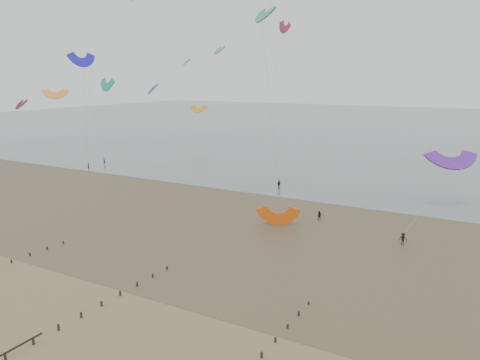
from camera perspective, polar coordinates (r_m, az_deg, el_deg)
name	(u,v)px	position (r m, az deg, el deg)	size (l,w,h in m)	color
ground	(62,303)	(52.44, -20.84, -13.84)	(500.00, 500.00, 0.00)	brown
sea_and_shore	(212,213)	(79.15, -3.47, -4.08)	(500.00, 665.00, 0.03)	#475654
kitesurfer_lead	(89,166)	(122.12, -17.98, 1.61)	(0.59, 0.38, 1.61)	black
kitesurfers	(476,221)	(80.59, 26.81, -4.49)	(131.73, 24.94, 1.89)	black
grounded_kite	(278,225)	(73.22, 4.63, -5.49)	(5.72, 3.00, 4.36)	#F0590F
kites_airborne	(278,80)	(130.15, 4.62, 12.08)	(231.20, 118.75, 40.23)	#2725F2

